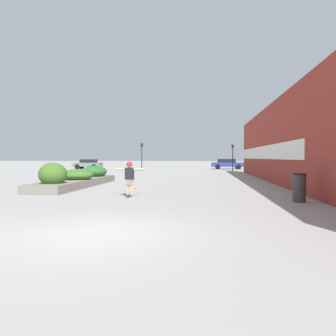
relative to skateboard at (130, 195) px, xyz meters
name	(u,v)px	position (x,y,z in m)	size (l,w,h in m)	color
ground_plane	(95,233)	(0.79, -6.74, -0.07)	(300.00, 300.00, 0.00)	gray
building_wall_right	(280,142)	(7.94, 7.54, 2.61)	(0.67, 34.01, 5.36)	maroon
planter_box	(78,178)	(-4.24, 4.79, 0.41)	(1.95, 9.21, 1.45)	slate
skateboard	(130,195)	(0.00, 0.00, 0.00)	(0.22, 0.64, 0.09)	navy
skateboarder	(129,175)	(0.00, 0.00, 0.89)	(1.34, 0.24, 1.43)	tan
trash_bin	(299,188)	(6.80, -0.86, 0.48)	(0.51, 0.51, 1.09)	#38383D
car_leftmost	(88,164)	(-13.89, 32.65, 0.70)	(4.04, 1.88, 1.42)	slate
car_center_left	(227,164)	(6.44, 34.52, 0.73)	(4.71, 2.02, 1.49)	navy
traffic_light_left	(142,152)	(-4.69, 26.72, 2.32)	(0.28, 0.30, 3.51)	black
traffic_light_right	(233,153)	(6.59, 26.96, 2.19)	(0.28, 0.30, 3.29)	black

